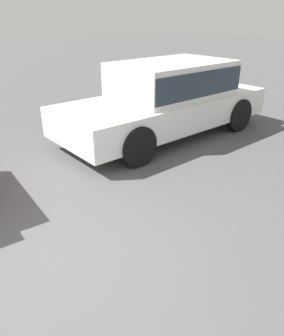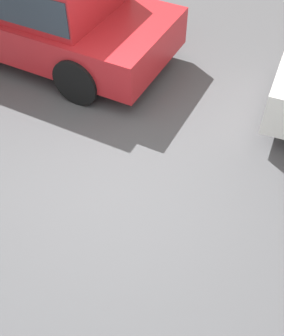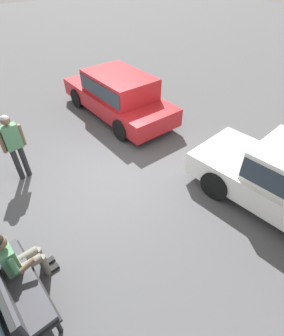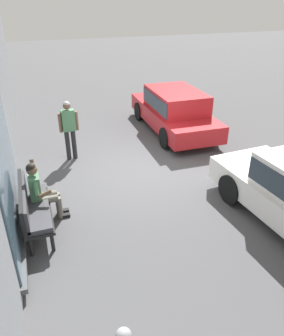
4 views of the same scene
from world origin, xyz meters
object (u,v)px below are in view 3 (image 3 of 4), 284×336
Objects in this scene: bench at (12,286)px; person_on_phone at (17,258)px; pedestrian_standing at (13,143)px; parked_car_mid at (118,93)px.

person_on_phone is (0.31, -0.22, 0.13)m from bench.
pedestrian_standing reaches higher than person_on_phone.
bench is 6.43m from parked_car_mid.
parked_car_mid is 3.88m from pedestrian_standing.
pedestrian_standing is (3.05, -1.23, 0.44)m from bench.
person_on_phone is at bearing -35.50° from bench.
person_on_phone is 6.05m from parked_car_mid.
parked_car_mid is 2.59× the size of pedestrian_standing.
bench is 0.38× the size of parked_car_mid.
person_on_phone reaches higher than bench.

